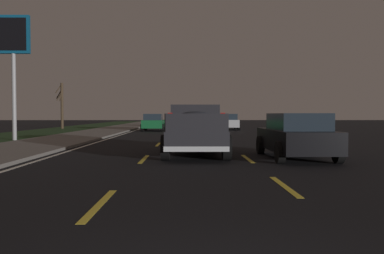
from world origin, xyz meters
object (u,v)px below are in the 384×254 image
object	(u,v)px
sedan_green	(154,122)
sedan_silver	(228,122)
sedan_black	(296,135)
sedan_white	(189,121)
bare_tree_far	(62,104)
gas_price_sign	(13,46)
pickup_truck	(195,128)

from	to	relation	value
sedan_green	sedan_silver	size ratio (longest dim) A/B	1.00
sedan_black	sedan_white	bearing A→B (deg)	6.83
sedan_green	bare_tree_far	size ratio (longest dim) A/B	0.92
bare_tree_far	sedan_silver	bearing A→B (deg)	-100.44
sedan_white	sedan_black	world-z (taller)	same
sedan_white	gas_price_sign	xyz separation A→B (m)	(-19.93, 10.21, 4.65)
sedan_silver	sedan_black	world-z (taller)	same
sedan_black	bare_tree_far	world-z (taller)	bare_tree_far
sedan_black	bare_tree_far	xyz separation A→B (m)	(28.05, 16.85, 1.77)
sedan_black	gas_price_sign	size ratio (longest dim) A/B	0.61
pickup_truck	sedan_black	distance (m)	3.66
sedan_black	bare_tree_far	bearing A→B (deg)	31.00
sedan_green	bare_tree_far	distance (m)	11.54
bare_tree_far	pickup_truck	bearing A→B (deg)	-153.33
pickup_truck	gas_price_sign	bearing A→B (deg)	51.16
sedan_silver	gas_price_sign	world-z (taller)	gas_price_sign
sedan_white	gas_price_sign	distance (m)	22.87
pickup_truck	sedan_green	xyz separation A→B (m)	(21.37, 3.39, -0.20)
sedan_silver	gas_price_sign	bearing A→B (deg)	137.63
sedan_silver	gas_price_sign	size ratio (longest dim) A/B	0.61
pickup_truck	gas_price_sign	xyz separation A→B (m)	(8.32, 10.34, 4.45)
pickup_truck	sedan_silver	size ratio (longest dim) A/B	1.23
pickup_truck	bare_tree_far	size ratio (longest dim) A/B	1.14
pickup_truck	gas_price_sign	world-z (taller)	gas_price_sign
pickup_truck	bare_tree_far	distance (m)	29.98
sedan_silver	bare_tree_far	xyz separation A→B (m)	(3.14, 17.05, 1.77)
gas_price_sign	bare_tree_far	size ratio (longest dim) A/B	1.51
sedan_silver	bare_tree_far	distance (m)	17.42
sedan_silver	sedan_black	distance (m)	24.91
sedan_white	bare_tree_far	world-z (taller)	bare_tree_far
sedan_green	sedan_black	world-z (taller)	same
pickup_truck	sedan_black	world-z (taller)	pickup_truck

